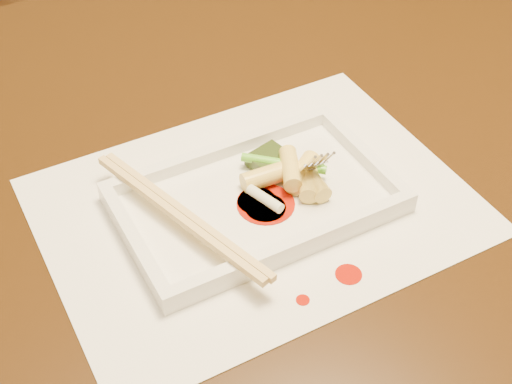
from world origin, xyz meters
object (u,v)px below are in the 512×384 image
plate_base (256,203)px  chopstick_a (176,216)px  fork (312,106)px  placemat (256,206)px  table (280,218)px

plate_base → chopstick_a: size_ratio=1.16×
chopstick_a → fork: 0.16m
placemat → chopstick_a: (-0.08, 0.00, 0.03)m
placemat → plate_base: plate_base is taller
chopstick_a → fork: (0.15, 0.02, 0.06)m
table → chopstick_a: size_ratio=6.26×
plate_base → chopstick_a: (-0.08, 0.00, 0.02)m
table → fork: 0.19m
plate_base → chopstick_a: 0.08m
placemat → fork: 0.11m
placemat → fork: (0.07, 0.02, 0.08)m
table → plate_base: (-0.06, -0.06, 0.11)m
placemat → fork: size_ratio=2.86×
table → chopstick_a: 0.20m
table → placemat: 0.13m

